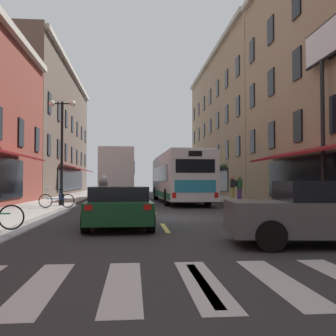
{
  "coord_description": "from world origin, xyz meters",
  "views": [
    {
      "loc": [
        -0.97,
        -15.49,
        1.42
      ],
      "look_at": [
        1.12,
        8.1,
        2.21
      ],
      "focal_mm": 42.26,
      "sensor_mm": 36.0,
      "label": 1
    }
  ],
  "objects_px": {
    "motorcycle_rider": "(104,198)",
    "street_lamp_twin": "(62,147)",
    "transit_bus": "(179,177)",
    "pedestrian_near": "(239,188)",
    "sedan_far": "(122,188)",
    "sedan_near": "(119,206)",
    "box_truck": "(118,174)",
    "pedestrian_mid": "(233,187)",
    "billboard_sign": "(322,69)",
    "bicycle_near": "(57,200)",
    "sedan_mid": "(328,212)"
  },
  "relations": [
    {
      "from": "bicycle_near",
      "to": "pedestrian_near",
      "type": "relative_size",
      "value": 1.04
    },
    {
      "from": "sedan_far",
      "to": "street_lamp_twin",
      "type": "relative_size",
      "value": 0.81
    },
    {
      "from": "billboard_sign",
      "to": "transit_bus",
      "type": "xyz_separation_m",
      "value": [
        -5.0,
        10.0,
        -4.53
      ]
    },
    {
      "from": "motorcycle_rider",
      "to": "pedestrian_near",
      "type": "distance_m",
      "value": 11.41
    },
    {
      "from": "bicycle_near",
      "to": "box_truck",
      "type": "bearing_deg",
      "value": 76.84
    },
    {
      "from": "billboard_sign",
      "to": "street_lamp_twin",
      "type": "distance_m",
      "value": 13.33
    },
    {
      "from": "sedan_near",
      "to": "pedestrian_near",
      "type": "distance_m",
      "value": 14.1
    },
    {
      "from": "transit_bus",
      "to": "sedan_near",
      "type": "xyz_separation_m",
      "value": [
        -3.46,
        -13.61,
        -1.02
      ]
    },
    {
      "from": "billboard_sign",
      "to": "pedestrian_mid",
      "type": "height_order",
      "value": "billboard_sign"
    },
    {
      "from": "pedestrian_near",
      "to": "pedestrian_mid",
      "type": "relative_size",
      "value": 0.99
    },
    {
      "from": "box_truck",
      "to": "sedan_mid",
      "type": "height_order",
      "value": "box_truck"
    },
    {
      "from": "sedan_near",
      "to": "pedestrian_mid",
      "type": "bearing_deg",
      "value": 64.98
    },
    {
      "from": "billboard_sign",
      "to": "sedan_far",
      "type": "relative_size",
      "value": 1.74
    },
    {
      "from": "bicycle_near",
      "to": "pedestrian_near",
      "type": "distance_m",
      "value": 11.6
    },
    {
      "from": "box_truck",
      "to": "pedestrian_mid",
      "type": "bearing_deg",
      "value": -2.93
    },
    {
      "from": "sedan_far",
      "to": "pedestrian_near",
      "type": "relative_size",
      "value": 2.77
    },
    {
      "from": "motorcycle_rider",
      "to": "pedestrian_mid",
      "type": "xyz_separation_m",
      "value": [
        8.78,
        13.24,
        0.28
      ]
    },
    {
      "from": "box_truck",
      "to": "transit_bus",
      "type": "bearing_deg",
      "value": -43.78
    },
    {
      "from": "sedan_far",
      "to": "box_truck",
      "type": "bearing_deg",
      "value": -90.17
    },
    {
      "from": "billboard_sign",
      "to": "street_lamp_twin",
      "type": "xyz_separation_m",
      "value": [
        -11.81,
        5.4,
        -2.98
      ]
    },
    {
      "from": "sedan_mid",
      "to": "sedan_far",
      "type": "height_order",
      "value": "sedan_mid"
    },
    {
      "from": "billboard_sign",
      "to": "motorcycle_rider",
      "type": "distance_m",
      "value": 10.74
    },
    {
      "from": "transit_bus",
      "to": "street_lamp_twin",
      "type": "relative_size",
      "value": 2.15
    },
    {
      "from": "transit_bus",
      "to": "pedestrian_mid",
      "type": "xyz_separation_m",
      "value": [
        4.56,
        3.56,
        -0.69
      ]
    },
    {
      "from": "billboard_sign",
      "to": "box_truck",
      "type": "xyz_separation_m",
      "value": [
        -9.18,
        14.01,
        -4.27
      ]
    },
    {
      "from": "sedan_mid",
      "to": "street_lamp_twin",
      "type": "xyz_separation_m",
      "value": [
        -8.11,
        13.0,
        2.5
      ]
    },
    {
      "from": "sedan_mid",
      "to": "pedestrian_near",
      "type": "bearing_deg",
      "value": 81.56
    },
    {
      "from": "sedan_mid",
      "to": "street_lamp_twin",
      "type": "height_order",
      "value": "street_lamp_twin"
    },
    {
      "from": "pedestrian_mid",
      "to": "transit_bus",
      "type": "bearing_deg",
      "value": 153.04
    },
    {
      "from": "sedan_near",
      "to": "pedestrian_mid",
      "type": "distance_m",
      "value": 18.95
    },
    {
      "from": "box_truck",
      "to": "billboard_sign",
      "type": "bearing_deg",
      "value": -56.76
    },
    {
      "from": "motorcycle_rider",
      "to": "street_lamp_twin",
      "type": "height_order",
      "value": "street_lamp_twin"
    },
    {
      "from": "bicycle_near",
      "to": "sedan_far",
      "type": "bearing_deg",
      "value": 83.5
    },
    {
      "from": "box_truck",
      "to": "pedestrian_mid",
      "type": "xyz_separation_m",
      "value": [
        8.74,
        -0.45,
        -0.96
      ]
    },
    {
      "from": "billboard_sign",
      "to": "bicycle_near",
      "type": "relative_size",
      "value": 4.62
    },
    {
      "from": "sedan_mid",
      "to": "bicycle_near",
      "type": "xyz_separation_m",
      "value": [
        -7.97,
        10.96,
        -0.23
      ]
    },
    {
      "from": "pedestrian_near",
      "to": "street_lamp_twin",
      "type": "relative_size",
      "value": 0.29
    },
    {
      "from": "pedestrian_near",
      "to": "billboard_sign",
      "type": "bearing_deg",
      "value": 10.86
    },
    {
      "from": "bicycle_near",
      "to": "street_lamp_twin",
      "type": "bearing_deg",
      "value": 93.93
    },
    {
      "from": "street_lamp_twin",
      "to": "bicycle_near",
      "type": "bearing_deg",
      "value": -86.07
    },
    {
      "from": "sedan_mid",
      "to": "box_truck",
      "type": "bearing_deg",
      "value": 104.25
    },
    {
      "from": "box_truck",
      "to": "bicycle_near",
      "type": "bearing_deg",
      "value": -103.16
    },
    {
      "from": "box_truck",
      "to": "street_lamp_twin",
      "type": "xyz_separation_m",
      "value": [
        -2.63,
        -8.61,
        1.29
      ]
    },
    {
      "from": "box_truck",
      "to": "sedan_far",
      "type": "distance_m",
      "value": 11.56
    },
    {
      "from": "bicycle_near",
      "to": "pedestrian_mid",
      "type": "distance_m",
      "value": 15.18
    },
    {
      "from": "sedan_mid",
      "to": "pedestrian_near",
      "type": "distance_m",
      "value": 16.31
    },
    {
      "from": "box_truck",
      "to": "pedestrian_near",
      "type": "xyz_separation_m",
      "value": [
        7.88,
        -5.47,
        -0.94
      ]
    },
    {
      "from": "transit_bus",
      "to": "motorcycle_rider",
      "type": "distance_m",
      "value": 10.6
    },
    {
      "from": "transit_bus",
      "to": "sedan_far",
      "type": "bearing_deg",
      "value": 104.98
    },
    {
      "from": "motorcycle_rider",
      "to": "pedestrian_mid",
      "type": "height_order",
      "value": "pedestrian_mid"
    }
  ]
}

